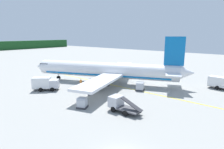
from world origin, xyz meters
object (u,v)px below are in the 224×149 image
at_px(cargo_container_mid, 140,86).
at_px(crew_loader_right, 175,77).
at_px(service_truck_baggage, 120,104).
at_px(crew_marshaller, 89,91).
at_px(service_truck_catering, 223,83).
at_px(cargo_container_near, 82,103).
at_px(service_truck_fuel, 45,83).
at_px(airliner_foreground, 107,70).
at_px(crew_loader_left, 81,82).

distance_m(cargo_container_mid, crew_loader_right, 14.74).
bearing_deg(cargo_container_mid, service_truck_baggage, -163.35).
bearing_deg(crew_marshaller, crew_loader_right, -19.10).
bearing_deg(cargo_container_mid, service_truck_catering, -48.12).
relative_size(cargo_container_mid, crew_loader_right, 1.44).
relative_size(service_truck_catering, crew_marshaller, 3.72).
relative_size(cargo_container_near, crew_loader_right, 1.39).
distance_m(service_truck_fuel, service_truck_catering, 40.29).
distance_m(service_truck_catering, cargo_container_mid, 19.03).
xyz_separation_m(cargo_container_near, cargo_container_mid, (15.24, -2.15, 0.04)).
bearing_deg(service_truck_fuel, cargo_container_near, -97.08).
relative_size(cargo_container_mid, crew_marshaller, 1.34).
height_order(service_truck_baggage, cargo_container_near, service_truck_baggage).
xyz_separation_m(airliner_foreground, cargo_container_near, (-15.26, -7.61, -2.50)).
relative_size(cargo_container_near, crew_marshaller, 1.30).
relative_size(service_truck_fuel, crew_marshaller, 3.21).
bearing_deg(cargo_container_near, airliner_foreground, 26.50).
bearing_deg(service_truck_baggage, service_truck_catering, -22.92).
distance_m(service_truck_catering, cargo_container_near, 32.36).
height_order(service_truck_fuel, service_truck_catering, service_truck_fuel).
bearing_deg(airliner_foreground, crew_loader_right, -39.83).
bearing_deg(cargo_container_near, service_truck_catering, -30.28).
height_order(service_truck_fuel, cargo_container_near, service_truck_fuel).
relative_size(airliner_foreground, crew_loader_right, 24.44).
distance_m(cargo_container_near, crew_loader_right, 30.12).
xyz_separation_m(cargo_container_near, crew_marshaller, (5.26, 3.98, 0.14)).
bearing_deg(service_truck_fuel, airliner_foreground, -26.54).
distance_m(service_truck_baggage, crew_marshaller, 10.02).
distance_m(service_truck_fuel, cargo_container_mid, 21.29).
bearing_deg(cargo_container_mid, cargo_container_near, 171.97).
xyz_separation_m(service_truck_fuel, cargo_container_near, (-1.78, -14.34, -0.74)).
bearing_deg(airliner_foreground, cargo_container_mid, -90.13).
height_order(service_truck_catering, crew_loader_left, service_truck_catering).
bearing_deg(airliner_foreground, service_truck_baggage, -132.33).
height_order(service_truck_fuel, crew_loader_left, service_truck_fuel).
distance_m(service_truck_fuel, service_truck_baggage, 20.17).
xyz_separation_m(service_truck_catering, crew_loader_left, (-18.73, 27.18, -0.56)).
height_order(airliner_foreground, service_truck_fuel, airliner_foreground).
distance_m(airliner_foreground, cargo_container_mid, 10.06).
height_order(cargo_container_near, crew_loader_left, cargo_container_near).
distance_m(service_truck_catering, crew_marshaller, 30.44).
distance_m(service_truck_baggage, cargo_container_mid, 12.72).
bearing_deg(service_truck_catering, cargo_container_mid, 131.88).
relative_size(airliner_foreground, crew_marshaller, 22.85).
bearing_deg(service_truck_fuel, service_truck_baggage, -86.38).
xyz_separation_m(airliner_foreground, service_truck_catering, (12.68, -23.92, -1.82)).
xyz_separation_m(service_truck_baggage, cargo_container_mid, (12.18, 3.64, -0.27)).
distance_m(airliner_foreground, service_truck_fuel, 15.17).
relative_size(service_truck_fuel, crew_loader_left, 3.28).
xyz_separation_m(service_truck_fuel, cargo_container_mid, (13.45, -16.49, -0.70)).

